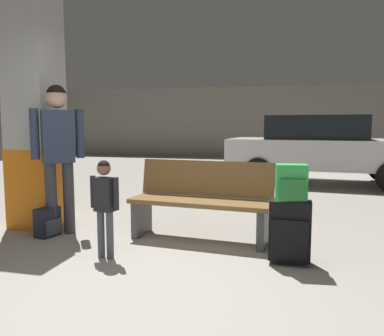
{
  "coord_description": "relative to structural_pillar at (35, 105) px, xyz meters",
  "views": [
    {
      "loc": [
        1.12,
        -2.65,
        1.3
      ],
      "look_at": [
        0.16,
        1.3,
        0.85
      ],
      "focal_mm": 36.2,
      "sensor_mm": 36.0,
      "label": 1
    }
  ],
  "objects": [
    {
      "name": "ground_plane",
      "position": [
        1.98,
        2.32,
        -1.61
      ],
      "size": [
        18.0,
        18.0,
        0.1
      ],
      "primitive_type": "cube",
      "color": "gray"
    },
    {
      "name": "backpack_bright",
      "position": [
        3.16,
        -0.69,
        -0.79
      ],
      "size": [
        0.3,
        0.22,
        0.34
      ],
      "color": "green",
      "rests_on": "suitcase"
    },
    {
      "name": "parked_car_near",
      "position": [
        3.86,
        4.75,
        -0.75
      ],
      "size": [
        4.24,
        2.1,
        1.51
      ],
      "color": "silver",
      "rests_on": "ground_plane"
    },
    {
      "name": "suitcase",
      "position": [
        3.16,
        -0.69,
        -1.24
      ],
      "size": [
        0.39,
        0.24,
        0.6
      ],
      "color": "black",
      "rests_on": "ground_plane"
    },
    {
      "name": "adult",
      "position": [
        0.5,
        -0.3,
        -0.47
      ],
      "size": [
        0.49,
        0.42,
        1.77
      ],
      "color": "#38383D",
      "rests_on": "ground_plane"
    },
    {
      "name": "garage_back_wall",
      "position": [
        1.98,
        11.18,
        -0.16
      ],
      "size": [
        18.0,
        0.12,
        2.8
      ],
      "primitive_type": "cube",
      "color": "gray",
      "rests_on": "ground_plane"
    },
    {
      "name": "structural_pillar",
      "position": [
        0.0,
        0.0,
        0.0
      ],
      "size": [
        0.57,
        0.57,
        3.14
      ],
      "color": "orange",
      "rests_on": "ground_plane"
    },
    {
      "name": "child",
      "position": [
        1.4,
        -0.94,
        -0.96
      ],
      "size": [
        0.32,
        0.22,
        0.97
      ],
      "color": "#4C5160",
      "rests_on": "ground_plane"
    },
    {
      "name": "backpack_dark_floor",
      "position": [
        0.4,
        -0.42,
        -1.39
      ],
      "size": [
        0.24,
        0.31,
        0.34
      ],
      "color": "#1E232D",
      "rests_on": "ground_plane"
    },
    {
      "name": "bench",
      "position": [
        2.17,
        -0.08,
        -1.12
      ],
      "size": [
        1.64,
        0.67,
        0.89
      ],
      "color": "brown",
      "rests_on": "ground_plane"
    }
  ]
}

